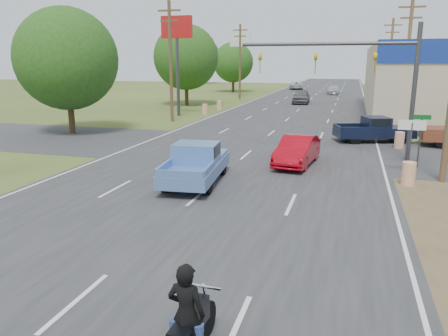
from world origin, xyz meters
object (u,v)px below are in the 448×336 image
(blue_pickup, at_px, (197,163))
(distant_car_white, at_px, (296,85))
(distant_car_silver, at_px, (333,90))
(rider, at_px, (187,319))
(red_convertible, at_px, (297,151))
(distant_car_grey, at_px, (301,97))
(navy_pickup, at_px, (376,129))

(blue_pickup, xyz_separation_m, distant_car_white, (-3.95, 66.35, -0.14))
(blue_pickup, height_order, distant_car_silver, blue_pickup)
(rider, distance_m, blue_pickup, 11.83)
(red_convertible, distance_m, distant_car_grey, 33.77)
(distant_car_white, bearing_deg, distant_car_grey, 89.10)
(rider, xyz_separation_m, distant_car_silver, (-0.53, 66.59, -0.22))
(red_convertible, distance_m, distant_car_silver, 50.93)
(blue_pickup, bearing_deg, red_convertible, 44.15)
(blue_pickup, distance_m, navy_pickup, 14.74)
(distant_car_grey, bearing_deg, red_convertible, -86.24)
(distant_car_white, bearing_deg, rider, 86.57)
(navy_pickup, distance_m, distant_car_silver, 43.18)
(red_convertible, height_order, distant_car_white, distant_car_white)
(navy_pickup, bearing_deg, distant_car_white, 174.29)
(red_convertible, bearing_deg, distant_car_white, 103.45)
(distant_car_silver, bearing_deg, rider, -94.45)
(navy_pickup, relative_size, distant_car_silver, 1.10)
(distant_car_grey, bearing_deg, distant_car_silver, 77.35)
(distant_car_silver, relative_size, distant_car_white, 0.91)
(red_convertible, bearing_deg, blue_pickup, -123.84)
(red_convertible, xyz_separation_m, distant_car_white, (-7.72, 61.88, 0.00))
(navy_pickup, bearing_deg, blue_pickup, -50.37)
(navy_pickup, bearing_deg, distant_car_grey, 178.69)
(rider, distance_m, distant_car_white, 77.93)
(blue_pickup, bearing_deg, distant_car_white, 87.74)
(rider, distance_m, navy_pickup, 23.99)
(navy_pickup, bearing_deg, distant_car_silver, 167.99)
(blue_pickup, bearing_deg, distant_car_grey, 84.09)
(navy_pickup, relative_size, distant_car_grey, 1.05)
(distant_car_grey, xyz_separation_m, distant_car_white, (-4.11, 28.30, -0.12))
(blue_pickup, bearing_deg, rider, -76.75)
(distant_car_silver, bearing_deg, blue_pickup, -98.32)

